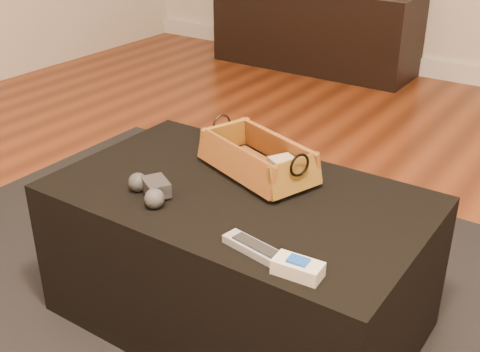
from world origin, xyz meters
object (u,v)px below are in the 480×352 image
Objects in this scene: media_cabinet at (315,28)px; game_controller at (150,189)px; tv_remote at (250,165)px; ottoman at (238,257)px; cream_gadget at (298,268)px; silver_remote at (260,251)px; wicker_basket at (257,160)px.

media_cabinet is 2.81m from game_controller.
game_controller is at bearing -101.78° from tv_remote.
ottoman is 6.06× the size of game_controller.
cream_gadget is at bearing -31.23° from tv_remote.
tv_remote reaches higher than silver_remote.
tv_remote is 1.71× the size of cream_gadget.
wicker_basket is at bearing 61.55° from game_controller.
wicker_basket reaches higher than silver_remote.
cream_gadget is (0.35, -0.35, -0.00)m from tv_remote.
ottoman is 4.99× the size of silver_remote.
ottoman is (1.08, -2.49, -0.05)m from media_cabinet.
media_cabinet reaches higher than game_controller.
media_cabinet is 1.37× the size of ottoman.
wicker_basket is 2.37× the size of game_controller.
media_cabinet is at bearing 127.36° from tv_remote.
tv_remote is at bearing 135.05° from cream_gadget.
tv_remote is at bearing 126.55° from silver_remote.
game_controller reaches higher than ottoman.
media_cabinet is 2.60m from tv_remote.
tv_remote is at bearing -66.37° from media_cabinet.
cream_gadget reaches higher than silver_remote.
silver_remote is at bearing -56.36° from wicker_basket.
cream_gadget is at bearing -37.06° from ottoman.
wicker_basket reaches higher than tv_remote.
game_controller is at bearing -71.05° from media_cabinet.
ottoman is 0.33m from game_controller.
game_controller is at bearing 170.50° from cream_gadget.
media_cabinet is at bearing 114.12° from wicker_basket.
media_cabinet is at bearing 108.95° from game_controller.
wicker_basket reaches higher than ottoman.
media_cabinet is 3.50× the size of wicker_basket.
cream_gadget is (0.11, -0.02, 0.01)m from silver_remote.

